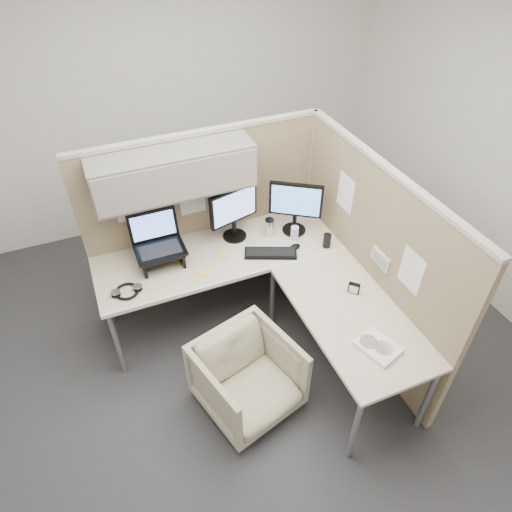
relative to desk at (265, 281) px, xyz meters
name	(u,v)px	position (x,y,z in m)	size (l,w,h in m)	color
ground	(256,353)	(-0.12, -0.13, -0.69)	(4.50, 4.50, 0.00)	#2B2B2F
partition_back	(192,199)	(-0.34, 0.70, 0.41)	(2.00, 0.36, 1.63)	#907D5E
partition_right	(367,258)	(0.78, -0.19, 0.13)	(0.07, 2.03, 1.63)	#907D5E
desk	(265,281)	(0.00, 0.00, 0.00)	(2.00, 1.98, 0.73)	beige
office_chair	(248,375)	(-0.36, -0.52, -0.35)	(0.65, 0.61, 0.67)	#B3A98F
monitor_left	(234,210)	(-0.04, 0.56, 0.32)	(0.43, 0.20, 0.47)	black
monitor_right	(296,204)	(0.46, 0.44, 0.32)	(0.39, 0.27, 0.47)	black
laptop_station	(159,247)	(-0.69, 0.48, 0.19)	(0.38, 0.33, 0.40)	black
keyboard	(271,253)	(0.15, 0.23, 0.05)	(0.42, 0.14, 0.02)	black
mouse	(295,247)	(0.36, 0.22, 0.06)	(0.09, 0.06, 0.03)	black
travel_mug	(269,227)	(0.24, 0.47, 0.12)	(0.08, 0.08, 0.16)	silver
soda_can_green	(327,241)	(0.61, 0.14, 0.10)	(0.07, 0.07, 0.12)	black
soda_can_silver	(295,233)	(0.41, 0.34, 0.10)	(0.07, 0.07, 0.12)	silver
sticky_note_a	(202,273)	(-0.43, 0.22, 0.05)	(0.08, 0.08, 0.01)	yellow
sticky_note_d	(221,254)	(-0.23, 0.38, 0.05)	(0.08, 0.08, 0.01)	yellow
sticky_note_c	(180,259)	(-0.55, 0.45, 0.05)	(0.08, 0.08, 0.01)	yellow
headphones	(127,291)	(-1.01, 0.24, 0.06)	(0.23, 0.18, 0.03)	black
paper_stack	(378,347)	(0.40, -0.91, 0.06)	(0.28, 0.31, 0.03)	white
desk_clock	(354,288)	(0.53, -0.40, 0.08)	(0.08, 0.08, 0.08)	black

